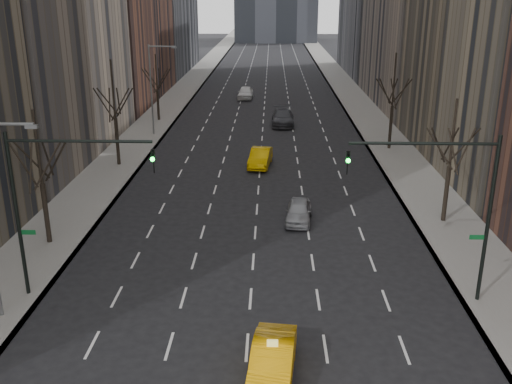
{
  "coord_description": "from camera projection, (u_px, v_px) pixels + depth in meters",
  "views": [
    {
      "loc": [
        0.92,
        -12.19,
        13.93
      ],
      "look_at": [
        0.11,
        17.56,
        3.5
      ],
      "focal_mm": 40.0,
      "sensor_mm": 36.0,
      "label": 1
    }
  ],
  "objects": [
    {
      "name": "tree_lw_d",
      "position": [
        157.0,
        90.0,
        64.32
      ],
      "size": [
        3.36,
        3.5,
        7.36
      ],
      "color": "black",
      "rests_on": "ground"
    },
    {
      "name": "sidewalk_left",
      "position": [
        181.0,
        94.0,
        82.46
      ],
      "size": [
        4.5,
        320.0,
        0.15
      ],
      "primitive_type": "cube",
      "color": "slate",
      "rests_on": "ground"
    },
    {
      "name": "taxi_sedan",
      "position": [
        272.0,
        363.0,
        21.47
      ],
      "size": [
        2.04,
        4.69,
        1.5
      ],
      "primitive_type": "imported",
      "rotation": [
        0.0,
        0.0,
        -0.1
      ],
      "color": "#E79C04",
      "rests_on": "ground"
    },
    {
      "name": "tree_lw_c",
      "position": [
        115.0,
        119.0,
        47.18
      ],
      "size": [
        3.36,
        3.5,
        8.74
      ],
      "color": "black",
      "rests_on": "ground"
    },
    {
      "name": "far_taxi",
      "position": [
        260.0,
        157.0,
        48.18
      ],
      "size": [
        2.13,
        4.79,
        1.53
      ],
      "primitive_type": "imported",
      "rotation": [
        0.0,
        0.0,
        -0.11
      ],
      "color": "#D8A304",
      "rests_on": "ground"
    },
    {
      "name": "far_suv_grey",
      "position": [
        283.0,
        117.0,
        63.22
      ],
      "size": [
        2.41,
        5.9,
        1.71
      ],
      "primitive_type": "imported",
      "rotation": [
        0.0,
        0.0,
        0.0
      ],
      "color": "#333338",
      "rests_on": "ground"
    },
    {
      "name": "tree_lw_b",
      "position": [
        42.0,
        184.0,
        32.19
      ],
      "size": [
        3.36,
        3.5,
        7.82
      ],
      "color": "black",
      "rests_on": "ground"
    },
    {
      "name": "traffic_mast_right",
      "position": [
        454.0,
        193.0,
        25.4
      ],
      "size": [
        6.69,
        0.39,
        8.0
      ],
      "color": "black",
      "rests_on": "ground"
    },
    {
      "name": "silver_sedan_ahead",
      "position": [
        299.0,
        211.0,
        36.55
      ],
      "size": [
        1.98,
        4.08,
        1.34
      ],
      "primitive_type": "imported",
      "rotation": [
        0.0,
        0.0,
        -0.1
      ],
      "color": "gray",
      "rests_on": "ground"
    },
    {
      "name": "far_car_white",
      "position": [
        246.0,
        93.0,
        78.87
      ],
      "size": [
        2.16,
        5.0,
        1.68
      ],
      "primitive_type": "imported",
      "rotation": [
        0.0,
        0.0,
        -0.04
      ],
      "color": "white",
      "rests_on": "ground"
    },
    {
      "name": "sidewalk_right",
      "position": [
        350.0,
        95.0,
        81.83
      ],
      "size": [
        4.5,
        320.0,
        0.15
      ],
      "primitive_type": "cube",
      "color": "slate",
      "rests_on": "ground"
    },
    {
      "name": "tree_rw_c",
      "position": [
        392.0,
        107.0,
        52.22
      ],
      "size": [
        3.36,
        3.5,
        8.74
      ],
      "color": "black",
      "rests_on": "ground"
    },
    {
      "name": "traffic_mast_left",
      "position": [
        50.0,
        189.0,
        25.87
      ],
      "size": [
        6.69,
        0.39,
        8.0
      ],
      "color": "black",
      "rests_on": "ground"
    },
    {
      "name": "streetlight_far",
      "position": [
        154.0,
        81.0,
        57.0
      ],
      "size": [
        2.83,
        0.22,
        9.0
      ],
      "color": "slate",
      "rests_on": "ground"
    },
    {
      "name": "tree_rw_b",
      "position": [
        449.0,
        167.0,
        35.35
      ],
      "size": [
        3.36,
        3.5,
        7.82
      ],
      "color": "black",
      "rests_on": "ground"
    }
  ]
}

